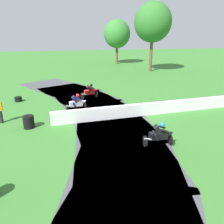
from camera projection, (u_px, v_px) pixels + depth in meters
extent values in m
plane|color=#38752D|center=(109.00, 119.00, 15.77)|extent=(120.00, 120.00, 0.00)
cube|color=#47474C|center=(127.00, 189.00, 8.80)|extent=(7.01, 9.76, 0.01)
cube|color=#47474C|center=(121.00, 144.00, 12.31)|extent=(5.69, 9.21, 0.01)
cube|color=#47474C|center=(108.00, 119.00, 15.75)|extent=(5.55, 9.14, 0.01)
cube|color=#47474C|center=(93.00, 104.00, 19.02)|extent=(6.89, 9.72, 0.01)
cube|color=#47474C|center=(76.00, 94.00, 22.04)|extent=(8.03, 10.02, 0.01)
cube|color=#47474C|center=(58.00, 87.00, 24.70)|extent=(8.94, 10.03, 0.01)
cube|color=white|center=(179.00, 106.00, 17.08)|extent=(18.95, 1.75, 0.90)
cylinder|color=black|center=(170.00, 139.00, 12.14)|extent=(0.12, 0.68, 0.67)
cylinder|color=black|center=(145.00, 141.00, 11.93)|extent=(0.12, 0.68, 0.67)
cube|color=black|center=(158.00, 136.00, 11.90)|extent=(1.01, 0.37, 0.43)
ellipsoid|color=black|center=(162.00, 131.00, 11.81)|extent=(0.45, 0.33, 0.27)
cone|color=black|center=(171.00, 133.00, 11.95)|extent=(0.41, 0.38, 0.44)
cylinder|color=#B2B2B7|center=(148.00, 139.00, 11.74)|extent=(0.41, 0.11, 0.17)
cube|color=black|center=(158.00, 130.00, 11.71)|extent=(0.51, 0.37, 0.60)
sphere|color=#1E7FE0|center=(162.00, 125.00, 11.61)|extent=(0.26, 0.26, 0.26)
cylinder|color=black|center=(162.00, 127.00, 11.90)|extent=(0.43, 0.10, 0.24)
cylinder|color=black|center=(164.00, 131.00, 11.58)|extent=(0.43, 0.10, 0.24)
cylinder|color=black|center=(154.00, 134.00, 12.02)|extent=(0.28, 0.16, 0.42)
cylinder|color=black|center=(156.00, 137.00, 11.70)|extent=(0.28, 0.16, 0.42)
cylinder|color=black|center=(85.00, 106.00, 17.51)|extent=(0.21, 0.68, 0.67)
cylinder|color=black|center=(67.00, 108.00, 17.01)|extent=(0.21, 0.68, 0.67)
cube|color=silver|center=(76.00, 104.00, 17.13)|extent=(1.04, 0.51, 0.43)
ellipsoid|color=silver|center=(78.00, 100.00, 17.07)|extent=(0.49, 0.38, 0.27)
cone|color=silver|center=(85.00, 101.00, 17.32)|extent=(0.44, 0.41, 0.44)
cylinder|color=#B2B2B7|center=(69.00, 106.00, 16.85)|extent=(0.42, 0.18, 0.17)
cube|color=#1E1E4C|center=(75.00, 99.00, 16.92)|extent=(0.53, 0.42, 0.60)
sphere|color=red|center=(78.00, 95.00, 16.88)|extent=(0.26, 0.26, 0.26)
cylinder|color=#1E1E4C|center=(78.00, 98.00, 17.16)|extent=(0.43, 0.18, 0.24)
cylinder|color=#1E1E4C|center=(79.00, 99.00, 16.87)|extent=(0.43, 0.18, 0.24)
cylinder|color=#1E1E4C|center=(73.00, 103.00, 17.20)|extent=(0.28, 0.20, 0.42)
cylinder|color=#1E1E4C|center=(74.00, 105.00, 16.90)|extent=(0.28, 0.20, 0.42)
cylinder|color=black|center=(96.00, 94.00, 20.92)|extent=(0.33, 0.68, 0.70)
cylinder|color=black|center=(82.00, 96.00, 20.20)|extent=(0.33, 0.68, 0.70)
cube|color=red|center=(89.00, 92.00, 20.42)|extent=(1.06, 0.68, 0.44)
ellipsoid|color=red|center=(91.00, 89.00, 20.38)|extent=(0.52, 0.45, 0.29)
cone|color=red|center=(96.00, 90.00, 20.71)|extent=(0.47, 0.47, 0.45)
cylinder|color=#B2B2B7|center=(84.00, 94.00, 20.06)|extent=(0.42, 0.24, 0.17)
cube|color=#331919|center=(89.00, 88.00, 20.19)|extent=(0.55, 0.50, 0.61)
sphere|color=black|center=(91.00, 85.00, 20.17)|extent=(0.26, 0.26, 0.26)
cylinder|color=#331919|center=(91.00, 87.00, 20.45)|extent=(0.43, 0.25, 0.24)
cylinder|color=#331919|center=(93.00, 88.00, 20.20)|extent=(0.43, 0.25, 0.24)
cylinder|color=#331919|center=(87.00, 91.00, 20.44)|extent=(0.27, 0.25, 0.42)
cylinder|color=#331919|center=(89.00, 93.00, 20.19)|extent=(0.27, 0.25, 0.42)
cylinder|color=black|center=(29.00, 126.00, 14.31)|extent=(0.69, 0.69, 0.20)
cylinder|color=black|center=(29.00, 123.00, 14.24)|extent=(0.69, 0.69, 0.20)
cylinder|color=black|center=(29.00, 120.00, 14.17)|extent=(0.69, 0.69, 0.20)
cylinder|color=black|center=(28.00, 117.00, 14.11)|extent=(0.69, 0.69, 0.20)
cylinder|color=black|center=(18.00, 100.00, 19.67)|extent=(0.60, 0.60, 0.20)
cylinder|color=black|center=(18.00, 98.00, 19.60)|extent=(0.60, 0.60, 0.20)
cylinder|color=#232328|center=(1.00, 117.00, 14.98)|extent=(0.24, 0.24, 0.86)
cylinder|color=brown|center=(117.00, 55.00, 42.03)|extent=(0.44, 0.44, 3.30)
ellipsoid|color=#33752D|center=(117.00, 34.00, 40.78)|extent=(4.80, 4.80, 5.04)
cylinder|color=brown|center=(151.00, 55.00, 33.64)|extent=(0.44, 0.44, 4.73)
ellipsoid|color=#2D6B28|center=(153.00, 22.00, 32.06)|extent=(5.35, 5.35, 5.62)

